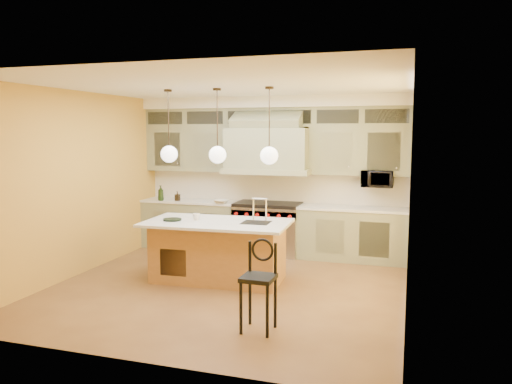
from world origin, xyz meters
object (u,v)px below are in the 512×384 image
(range, at_px, (268,228))
(kitchen_island, at_px, (219,250))
(counter_stool, at_px, (259,280))
(microwave, at_px, (377,179))

(range, height_order, kitchen_island, kitchen_island)
(range, xyz_separation_m, kitchen_island, (-0.25, -1.84, -0.01))
(kitchen_island, distance_m, counter_stool, 2.04)
(counter_stool, bearing_deg, range, 105.67)
(range, height_order, counter_stool, counter_stool)
(counter_stool, height_order, microwave, microwave)
(kitchen_island, xyz_separation_m, counter_stool, (1.16, -1.67, 0.12))
(kitchen_island, xyz_separation_m, microwave, (2.20, 1.95, 0.98))
(range, bearing_deg, counter_stool, -75.63)
(counter_stool, xyz_separation_m, microwave, (1.05, 3.62, 0.86))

